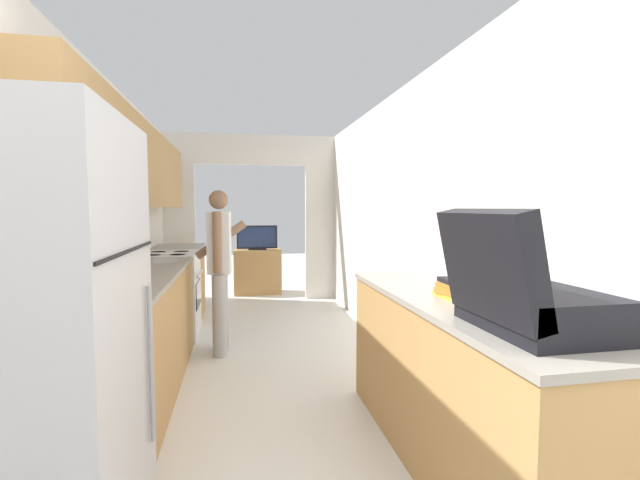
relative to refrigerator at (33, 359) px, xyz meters
The scene contains 12 objects.
wall_left 2.04m from the refrigerator, 98.24° to the left, with size 0.38×7.85×2.50m.
wall_right 2.72m from the refrigerator, 33.75° to the left, with size 0.06×7.85×2.50m.
wall_far_with_doorway 4.97m from the refrigerator, 79.07° to the left, with size 2.94×0.06×2.50m.
counter_left 2.31m from the refrigerator, 90.83° to the left, with size 0.62×4.08×0.92m.
counter_right 1.99m from the refrigerator, 12.41° to the left, with size 0.62×2.02×0.92m.
refrigerator is the anchor object (origin of this frame).
range_oven 3.21m from the refrigerator, 90.44° to the left, with size 0.66×0.77×1.06m.
person 2.56m from the refrigerator, 77.53° to the left, with size 0.51×0.39×1.58m.
suitcase 1.85m from the refrigerator, ahead, with size 0.52×0.58×0.49m.
book_stack 1.98m from the refrigerator, 12.62° to the left, with size 0.26×0.31×0.10m.
tv_cabinet 5.52m from the refrigerator, 79.12° to the left, with size 0.76×0.42×0.73m.
television 5.45m from the refrigerator, 79.03° to the left, with size 0.65×0.16×0.40m.
Camera 1 is at (-0.21, -1.03, 1.41)m, focal length 24.00 mm.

